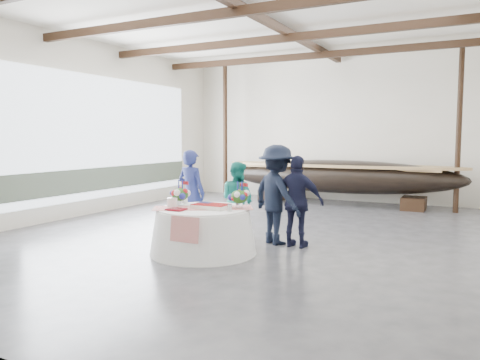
% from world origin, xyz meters
% --- Properties ---
extents(floor, '(10.00, 12.00, 0.01)m').
position_xyz_m(floor, '(0.00, 0.00, 0.00)').
color(floor, '#3D3D42').
rests_on(floor, ground).
extents(wall_back, '(10.00, 0.02, 4.50)m').
position_xyz_m(wall_back, '(0.00, 6.00, 2.25)').
color(wall_back, silver).
rests_on(wall_back, ground).
extents(wall_left, '(0.02, 12.00, 4.50)m').
position_xyz_m(wall_left, '(-5.00, 0.00, 2.25)').
color(wall_left, silver).
rests_on(wall_left, ground).
extents(ceiling, '(10.00, 12.00, 0.01)m').
position_xyz_m(ceiling, '(0.00, 0.00, 4.50)').
color(ceiling, white).
rests_on(ceiling, wall_back).
extents(pavilion_structure, '(9.80, 11.76, 4.50)m').
position_xyz_m(pavilion_structure, '(0.00, 0.84, 4.00)').
color(pavilion_structure, black).
rests_on(pavilion_structure, ground).
extents(open_bay, '(0.03, 7.00, 3.20)m').
position_xyz_m(open_bay, '(-4.95, 1.00, 1.83)').
color(open_bay, silver).
rests_on(open_bay, ground).
extents(longboat_display, '(7.11, 1.42, 1.33)m').
position_xyz_m(longboat_display, '(0.31, 4.92, 0.85)').
color(longboat_display, black).
rests_on(longboat_display, ground).
extents(banquet_table, '(1.84, 1.84, 0.79)m').
position_xyz_m(banquet_table, '(-0.20, -1.85, 0.39)').
color(banquet_table, white).
rests_on(banquet_table, ground).
extents(tabletop_items, '(1.74, 1.35, 0.40)m').
position_xyz_m(tabletop_items, '(-0.22, -1.74, 0.94)').
color(tabletop_items, red).
rests_on(tabletop_items, banquet_table).
extents(guest_woman_blue, '(0.68, 0.48, 1.75)m').
position_xyz_m(guest_woman_blue, '(-1.20, -0.68, 0.87)').
color(guest_woman_blue, navy).
rests_on(guest_woman_blue, ground).
extents(guest_woman_teal, '(0.85, 0.73, 1.52)m').
position_xyz_m(guest_woman_teal, '(-0.28, -0.40, 0.76)').
color(guest_woman_teal, '#1A8979').
rests_on(guest_woman_teal, ground).
extents(guest_man_left, '(1.39, 1.19, 1.87)m').
position_xyz_m(guest_man_left, '(0.65, -0.60, 0.93)').
color(guest_man_left, black).
rests_on(guest_man_left, ground).
extents(guest_man_right, '(0.99, 0.43, 1.68)m').
position_xyz_m(guest_man_right, '(1.10, -0.69, 0.84)').
color(guest_man_right, black).
rests_on(guest_man_right, ground).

